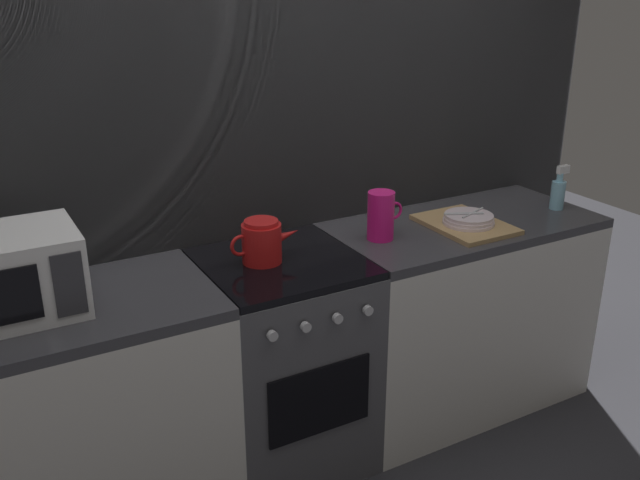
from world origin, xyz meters
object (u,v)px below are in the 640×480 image
at_px(kettle, 262,242).
at_px(stove_unit, 283,363).
at_px(pitcher, 381,215).
at_px(dish_pile, 467,222).
at_px(microwave, 4,276).
at_px(spray_bottle, 558,192).

bearing_deg(kettle, stove_unit, -18.68).
bearing_deg(kettle, pitcher, -1.73).
bearing_deg(stove_unit, dish_pile, -4.10).
xyz_separation_m(microwave, kettle, (0.89, -0.00, -0.05)).
bearing_deg(dish_pile, pitcher, 170.27).
relative_size(stove_unit, kettle, 3.16).
height_order(stove_unit, dish_pile, dish_pile).
height_order(stove_unit, spray_bottle, spray_bottle).
bearing_deg(spray_bottle, dish_pile, 178.99).
xyz_separation_m(stove_unit, spray_bottle, (1.38, -0.07, 0.53)).
xyz_separation_m(microwave, pitcher, (1.41, -0.02, -0.03)).
bearing_deg(stove_unit, spray_bottle, -2.92).
height_order(kettle, pitcher, pitcher).
height_order(microwave, pitcher, microwave).
bearing_deg(microwave, spray_bottle, -2.40).
relative_size(stove_unit, spray_bottle, 4.43).
distance_m(pitcher, spray_bottle, 0.93).
xyz_separation_m(kettle, pitcher, (0.53, -0.02, 0.02)).
xyz_separation_m(stove_unit, kettle, (-0.07, 0.02, 0.53)).
relative_size(kettle, spray_bottle, 1.40).
bearing_deg(dish_pile, spray_bottle, -1.01).
relative_size(stove_unit, pitcher, 4.50).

